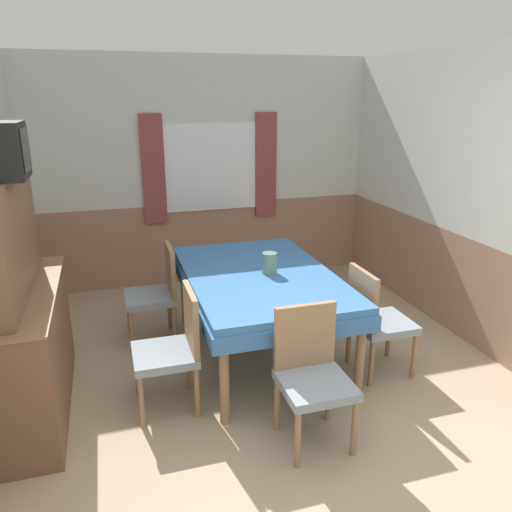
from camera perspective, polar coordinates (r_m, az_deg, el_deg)
ground_plane at (r=3.20m, az=9.06°, el=-25.17°), size 16.00×16.00×0.00m
wall_back at (r=5.89m, az=-5.92°, el=9.41°), size 4.31×0.09×2.60m
wall_right at (r=5.04m, az=21.42°, el=6.75°), size 0.05×4.03×2.60m
dining_table at (r=4.20m, az=0.37°, el=-3.23°), size 1.21×1.89×0.76m
chair_right_near at (r=4.11m, az=13.50°, el=-6.89°), size 0.44×0.44×0.89m
chair_head_near at (r=3.31m, az=6.38°, el=-12.97°), size 0.44×0.44×0.89m
chair_left_far at (r=4.62m, az=-11.25°, el=-3.90°), size 0.44×0.44×0.89m
chair_left_near at (r=3.63m, az=-9.38°, el=-10.11°), size 0.44×0.44×0.89m
sideboard at (r=3.80m, az=-25.13°, el=-6.51°), size 0.46×1.52×1.70m
vase at (r=4.12m, az=1.57°, el=-0.83°), size 0.12×0.12×0.18m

